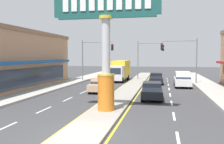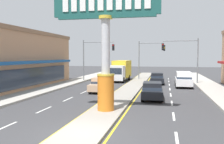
{
  "view_description": "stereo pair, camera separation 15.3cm",
  "coord_description": "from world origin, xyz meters",
  "px_view_note": "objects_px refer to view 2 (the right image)",
  "views": [
    {
      "loc": [
        3.75,
        -11.02,
        3.79
      ],
      "look_at": [
        -0.03,
        7.11,
        2.6
      ],
      "focal_mm": 39.4,
      "sensor_mm": 36.0,
      "label": 1
    },
    {
      "loc": [
        3.9,
        -10.99,
        3.79
      ],
      "look_at": [
        -0.03,
        7.11,
        2.6
      ],
      "focal_mm": 39.4,
      "sensor_mm": 36.0,
      "label": 2
    }
  ],
  "objects_px": {
    "traffic_light_right_side": "(184,53)",
    "sedan_mid_left_lane": "(101,84)",
    "suv_far_left_oncoming": "(183,79)",
    "sedan_near_left_lane": "(157,78)",
    "traffic_light_left_side": "(95,53)",
    "box_truck_near_right_lane": "(121,70)",
    "traffic_light_median_far": "(148,54)",
    "sedan_far_right_lane": "(152,90)",
    "district_sign": "(106,46)"
  },
  "relations": [
    {
      "from": "traffic_light_left_side",
      "to": "traffic_light_right_side",
      "type": "height_order",
      "value": "same"
    },
    {
      "from": "sedan_near_left_lane",
      "to": "suv_far_left_oncoming",
      "type": "relative_size",
      "value": 0.95
    },
    {
      "from": "traffic_light_median_far",
      "to": "sedan_mid_left_lane",
      "type": "distance_m",
      "value": 15.33
    },
    {
      "from": "traffic_light_right_side",
      "to": "sedan_mid_left_lane",
      "type": "height_order",
      "value": "traffic_light_right_side"
    },
    {
      "from": "district_sign",
      "to": "traffic_light_left_side",
      "type": "distance_m",
      "value": 20.35
    },
    {
      "from": "traffic_light_right_side",
      "to": "box_truck_near_right_lane",
      "type": "xyz_separation_m",
      "value": [
        -9.17,
        2.3,
        -2.55
      ]
    },
    {
      "from": "district_sign",
      "to": "traffic_light_median_far",
      "type": "bearing_deg",
      "value": 86.97
    },
    {
      "from": "traffic_light_left_side",
      "to": "sedan_near_left_lane",
      "type": "relative_size",
      "value": 1.42
    },
    {
      "from": "sedan_far_right_lane",
      "to": "sedan_mid_left_lane",
      "type": "xyz_separation_m",
      "value": [
        -5.64,
        3.52,
        0.0
      ]
    },
    {
      "from": "district_sign",
      "to": "traffic_light_left_side",
      "type": "height_order",
      "value": "district_sign"
    },
    {
      "from": "district_sign",
      "to": "sedan_far_right_lane",
      "type": "height_order",
      "value": "district_sign"
    },
    {
      "from": "traffic_light_median_far",
      "to": "district_sign",
      "type": "bearing_deg",
      "value": -93.03
    },
    {
      "from": "district_sign",
      "to": "sedan_near_left_lane",
      "type": "distance_m",
      "value": 18.68
    },
    {
      "from": "traffic_light_median_far",
      "to": "sedan_far_right_lane",
      "type": "xyz_separation_m",
      "value": [
        1.57,
        -17.9,
        -3.41
      ]
    },
    {
      "from": "box_truck_near_right_lane",
      "to": "sedan_far_right_lane",
      "type": "distance_m",
      "value": 16.34
    },
    {
      "from": "traffic_light_right_side",
      "to": "suv_far_left_oncoming",
      "type": "xyz_separation_m",
      "value": [
        -0.29,
        -3.52,
        -3.26
      ]
    },
    {
      "from": "traffic_light_right_side",
      "to": "traffic_light_median_far",
      "type": "height_order",
      "value": "same"
    },
    {
      "from": "sedan_near_left_lane",
      "to": "sedan_far_right_lane",
      "type": "bearing_deg",
      "value": -90.0
    },
    {
      "from": "district_sign",
      "to": "traffic_light_left_side",
      "type": "bearing_deg",
      "value": 108.34
    },
    {
      "from": "district_sign",
      "to": "sedan_far_right_lane",
      "type": "distance_m",
      "value": 7.36
    },
    {
      "from": "district_sign",
      "to": "sedan_near_left_lane",
      "type": "height_order",
      "value": "district_sign"
    },
    {
      "from": "traffic_light_left_side",
      "to": "traffic_light_median_far",
      "type": "relative_size",
      "value": 1.0
    },
    {
      "from": "box_truck_near_right_lane",
      "to": "suv_far_left_oncoming",
      "type": "relative_size",
      "value": 1.51
    },
    {
      "from": "sedan_mid_left_lane",
      "to": "sedan_near_left_lane",
      "type": "bearing_deg",
      "value": 57.55
    },
    {
      "from": "box_truck_near_right_lane",
      "to": "sedan_mid_left_lane",
      "type": "bearing_deg",
      "value": -90.25
    },
    {
      "from": "traffic_light_median_far",
      "to": "sedan_far_right_lane",
      "type": "distance_m",
      "value": 18.29
    },
    {
      "from": "sedan_mid_left_lane",
      "to": "suv_far_left_oncoming",
      "type": "distance_m",
      "value": 10.76
    },
    {
      "from": "suv_far_left_oncoming",
      "to": "traffic_light_right_side",
      "type": "bearing_deg",
      "value": 85.36
    },
    {
      "from": "traffic_light_right_side",
      "to": "sedan_far_right_lane",
      "type": "relative_size",
      "value": 1.42
    },
    {
      "from": "traffic_light_right_side",
      "to": "sedan_mid_left_lane",
      "type": "xyz_separation_m",
      "value": [
        -9.22,
        -9.51,
        -3.46
      ]
    },
    {
      "from": "sedan_near_left_lane",
      "to": "traffic_light_right_side",
      "type": "bearing_deg",
      "value": 10.28
    },
    {
      "from": "traffic_light_left_side",
      "to": "box_truck_near_right_lane",
      "type": "bearing_deg",
      "value": 25.5
    },
    {
      "from": "traffic_light_left_side",
      "to": "suv_far_left_oncoming",
      "type": "xyz_separation_m",
      "value": [
        12.52,
        -4.09,
        -3.26
      ]
    },
    {
      "from": "suv_far_left_oncoming",
      "to": "box_truck_near_right_lane",
      "type": "bearing_deg",
      "value": 146.75
    },
    {
      "from": "sedan_far_right_lane",
      "to": "sedan_mid_left_lane",
      "type": "distance_m",
      "value": 6.65
    },
    {
      "from": "sedan_near_left_lane",
      "to": "sedan_mid_left_lane",
      "type": "relative_size",
      "value": 1.0
    },
    {
      "from": "traffic_light_median_far",
      "to": "suv_far_left_oncoming",
      "type": "height_order",
      "value": "traffic_light_median_far"
    },
    {
      "from": "sedan_mid_left_lane",
      "to": "district_sign",
      "type": "bearing_deg",
      "value": -73.03
    },
    {
      "from": "district_sign",
      "to": "traffic_light_median_far",
      "type": "xyz_separation_m",
      "value": [
        1.25,
        23.61,
        -0.29
      ]
    },
    {
      "from": "traffic_light_right_side",
      "to": "sedan_near_left_lane",
      "type": "relative_size",
      "value": 1.42
    },
    {
      "from": "district_sign",
      "to": "traffic_light_median_far",
      "type": "height_order",
      "value": "district_sign"
    },
    {
      "from": "traffic_light_median_far",
      "to": "box_truck_near_right_lane",
      "type": "height_order",
      "value": "traffic_light_median_far"
    },
    {
      "from": "sedan_mid_left_lane",
      "to": "traffic_light_left_side",
      "type": "bearing_deg",
      "value": 109.57
    },
    {
      "from": "sedan_far_right_lane",
      "to": "district_sign",
      "type": "bearing_deg",
      "value": -116.27
    },
    {
      "from": "traffic_light_median_far",
      "to": "suv_far_left_oncoming",
      "type": "distance_m",
      "value": 10.22
    },
    {
      "from": "traffic_light_left_side",
      "to": "traffic_light_median_far",
      "type": "height_order",
      "value": "same"
    },
    {
      "from": "traffic_light_left_side",
      "to": "box_truck_near_right_lane",
      "type": "xyz_separation_m",
      "value": [
        3.63,
        1.73,
        -2.55
      ]
    },
    {
      "from": "traffic_light_median_far",
      "to": "sedan_far_right_lane",
      "type": "height_order",
      "value": "traffic_light_median_far"
    },
    {
      "from": "sedan_near_left_lane",
      "to": "box_truck_near_right_lane",
      "type": "bearing_deg",
      "value": 152.17
    },
    {
      "from": "traffic_light_left_side",
      "to": "sedan_far_right_lane",
      "type": "relative_size",
      "value": 1.42
    }
  ]
}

